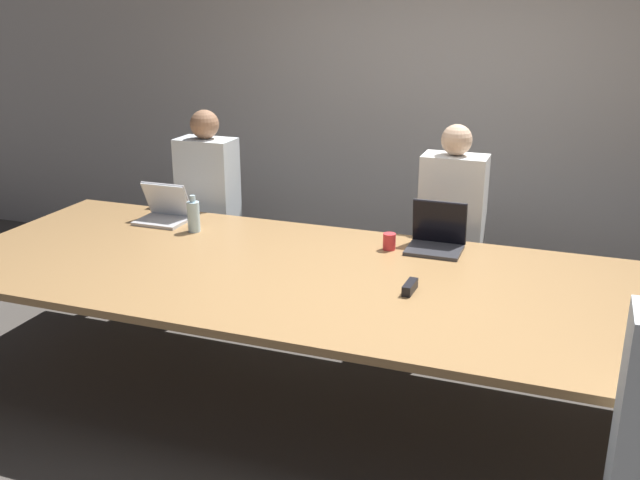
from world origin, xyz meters
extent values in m
plane|color=#4C4742|center=(0.00, 0.00, 0.00)|extent=(24.00, 24.00, 0.00)
cube|color=#BCB7B2|center=(0.00, 2.14, 1.40)|extent=(12.00, 0.06, 2.80)
cube|color=#9E7547|center=(0.00, 0.00, 0.74)|extent=(4.67, 1.58, 0.04)
cylinder|color=#4C4C51|center=(-2.15, 0.61, 0.36)|extent=(0.08, 0.08, 0.72)
cube|color=#333338|center=(0.23, 0.54, 0.77)|extent=(0.31, 0.25, 0.02)
cube|color=#333338|center=(0.23, 0.66, 0.91)|extent=(0.31, 0.04, 0.25)
cube|color=black|center=(0.23, 0.65, 0.90)|extent=(0.31, 0.04, 0.25)
cube|color=#2D2D38|center=(0.23, 1.08, 0.23)|extent=(0.32, 0.24, 0.45)
cube|color=silver|center=(0.23, 1.08, 0.83)|extent=(0.40, 0.24, 0.76)
sphere|color=beige|center=(0.23, 1.08, 1.31)|extent=(0.19, 0.19, 0.19)
cylinder|color=red|center=(-0.02, 0.49, 0.81)|extent=(0.07, 0.07, 0.10)
cube|color=#B7B7BC|center=(-1.52, 0.49, 0.77)|extent=(0.31, 0.24, 0.02)
cube|color=#B7B7BC|center=(-1.52, 0.57, 0.90)|extent=(0.31, 0.11, 0.23)
cube|color=silver|center=(-1.52, 0.56, 0.89)|extent=(0.31, 0.11, 0.23)
cube|color=#2D2D38|center=(-1.48, 1.03, 0.23)|extent=(0.32, 0.24, 0.45)
cube|color=silver|center=(-1.48, 1.03, 0.83)|extent=(0.40, 0.24, 0.76)
sphere|color=#9E7051|center=(-1.48, 1.03, 1.31)|extent=(0.20, 0.20, 0.20)
cylinder|color=#ADD1E0|center=(-1.24, 0.40, 0.86)|extent=(0.08, 0.08, 0.19)
cylinder|color=#ADD1E0|center=(-1.24, 0.40, 0.97)|extent=(0.03, 0.03, 0.04)
cube|color=black|center=(0.24, -0.08, 0.79)|extent=(0.05, 0.15, 0.05)
camera|label=1|loc=(0.93, -3.26, 2.13)|focal=40.00mm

